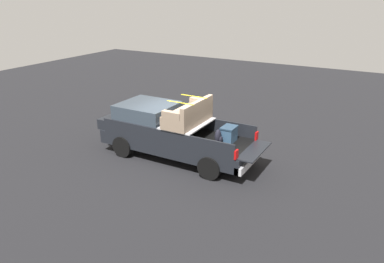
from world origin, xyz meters
name	(u,v)px	position (x,y,z in m)	size (l,w,h in m)	color
ground_plane	(178,157)	(0.00, 0.00, 0.00)	(40.00, 40.00, 0.00)	black
pickup_truck	(169,131)	(0.35, 0.00, 0.95)	(6.05, 2.06, 2.23)	black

